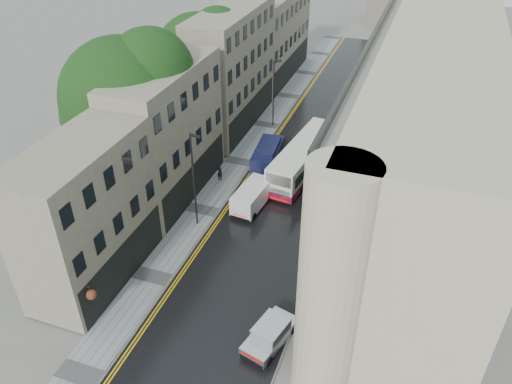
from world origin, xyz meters
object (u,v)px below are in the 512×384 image
Objects in this scene: tree_far at (199,72)px; cream_bus at (277,171)px; silver_hatchback at (246,343)px; white_lorry at (345,122)px; lamp_post_far at (273,94)px; tree_near at (126,118)px; lamp_post_near at (194,181)px; white_van at (234,204)px; navy_van at (253,164)px; pedestrian at (220,172)px.

tree_far is 1.13× the size of cream_bus.
cream_bus reaches higher than silver_hatchback.
lamp_post_far is (-7.87, 0.87, 1.48)m from white_lorry.
tree_near is 17.80m from lamp_post_far.
lamp_post_far is at bearing 96.50° from lamp_post_near.
white_lorry reaches higher than white_van.
navy_van is at bearing 32.18° from tree_near.
cream_bus is 5.59m from white_van.
silver_hatchback is at bearing -59.82° from white_van.
white_lorry is at bearing 44.80° from tree_near.
white_lorry is 14.38m from pedestrian.
tree_near reaches higher than silver_hatchback.
cream_bus is 5.20m from pedestrian.
cream_bus is 1.33× the size of white_lorry.
tree_near is at bearing -136.58° from lamp_post_far.
silver_hatchback is 0.55× the size of lamp_post_far.
silver_hatchback is 18.81m from pedestrian.
cream_bus is 1.55× the size of lamp_post_far.
pedestrian is at bearing 131.18° from white_van.
silver_hatchback is 19.32m from navy_van.
white_lorry is at bearing 72.59° from lamp_post_near.
tree_far is 8.08× the size of pedestrian.
white_van is at bearing 142.53° from pedestrian.
silver_hatchback is 2.55× the size of pedestrian.
tree_far is at bearing -40.06° from pedestrian.
pedestrian is 7.27m from lamp_post_near.
tree_far is at bearing 88.68° from tree_near.
pedestrian is 0.22× the size of lamp_post_far.
pedestrian is (-8.96, -11.17, -1.31)m from white_lorry.
tree_near reaches higher than white_lorry.
pedestrian is (-5.08, -0.88, -0.64)m from cream_bus.
tree_far is 2.38× the size of navy_van.
lamp_post_far is (-4.00, 11.16, 2.15)m from cream_bus.
navy_van is 0.73× the size of lamp_post_far.
navy_van is at bearing -104.11° from lamp_post_far.
lamp_post_far is at bearing 92.62° from navy_van.
white_van is (9.25, -0.42, -5.93)m from tree_near.
lamp_post_near reaches higher than silver_hatchback.
tree_near is 2.66× the size of navy_van.
lamp_post_near reaches higher than white_van.
tree_far is 7.98m from lamp_post_far.
cream_bus is 7.18× the size of pedestrian.
silver_hatchback is at bearing -71.31° from cream_bus.
lamp_post_far reaches higher than cream_bus.
cream_bus is 1.40× the size of lamp_post_near.
tree_far is at bearing -167.44° from white_lorry.
tree_far is 15.52m from white_lorry.
tree_near is 1.11× the size of tree_far.
cream_bus is 17.95m from silver_hatchback.
cream_bus is 2.53× the size of white_van.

